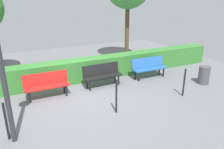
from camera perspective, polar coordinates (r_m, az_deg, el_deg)
ground_plane at (r=7.68m, az=-7.49°, el=-5.90°), size 16.19×16.19×0.00m
bench_blue at (r=9.42m, az=9.76°, el=2.06°), size 1.57×0.48×0.86m
bench_black at (r=8.39m, az=-2.63°, el=0.11°), size 1.54×0.50×0.86m
bench_red at (r=7.78m, az=-16.93°, el=-2.40°), size 1.53×0.45×0.86m
hedge_row at (r=9.21m, az=-4.85°, el=1.69°), size 12.19×0.68×0.91m
railing_post_near at (r=7.91m, az=18.55°, el=-2.07°), size 0.06×0.06×1.00m
railing_post_mid at (r=6.43m, az=1.16°, el=-6.11°), size 0.06×0.06×1.00m
railing_post_far at (r=5.86m, az=-26.24°, el=-11.13°), size 0.06×0.06×1.00m
trash_bin at (r=9.38m, az=23.18°, el=-0.15°), size 0.43×0.43×0.72m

